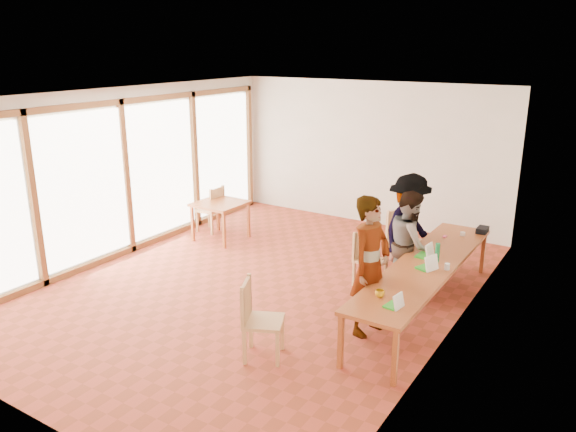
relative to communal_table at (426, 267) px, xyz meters
The scene contains 25 objects.
ground 2.64m from the communal_table, 169.26° to the right, with size 8.00×8.00×0.00m, color #A23B27.
wall_back 4.40m from the communal_table, 125.34° to the left, with size 6.00×0.10×3.00m, color silver.
wall_front 5.19m from the communal_table, 119.20° to the right, with size 6.00×0.10×3.00m, color silver.
wall_right 1.05m from the communal_table, 43.47° to the right, with size 0.10×8.00×3.00m, color silver.
window_wall 5.54m from the communal_table, behind, with size 0.10×8.00×3.00m, color white.
ceiling 3.44m from the communal_table, 169.26° to the right, with size 6.00×8.00×0.04m, color white.
communal_table is the anchor object (origin of this frame).
side_table 4.58m from the communal_table, 167.91° to the left, with size 0.90×0.90×0.75m.
chair_near 2.63m from the communal_table, 120.82° to the right, with size 0.62×0.62×0.53m.
chair_mid 1.23m from the communal_table, 158.02° to the left, with size 0.49×0.49×0.48m.
chair_far 1.86m from the communal_table, 122.77° to the left, with size 0.57×0.57×0.53m.
chair_empty 1.42m from the communal_table, 119.49° to the left, with size 0.59×0.59×0.52m.
chair_spare 5.02m from the communal_table, 165.89° to the left, with size 0.45×0.45×0.51m.
person_near 1.06m from the communal_table, 115.42° to the right, with size 0.69×0.45×1.88m, color gray.
person_mid 0.66m from the communal_table, 131.41° to the left, with size 0.80×0.62×1.64m, color gray.
person_far 1.02m from the communal_table, 125.67° to the left, with size 1.17×0.67×1.81m, color gray.
laptop_near 1.53m from the communal_table, 84.36° to the right, with size 0.21×0.23×0.18m.
laptop_mid 0.23m from the communal_table, 63.37° to the right, with size 0.29×0.31×0.21m.
laptop_far 0.29m from the communal_table, 108.99° to the left, with size 0.23×0.26×0.21m.
yellow_mug 1.36m from the communal_table, 95.00° to the right, with size 0.12×0.12×0.09m, color orange.
green_bottle 0.26m from the communal_table, 55.48° to the left, with size 0.07×0.07×0.28m, color #146D35.
clear_glass 0.33m from the communal_table, 10.69° to the right, with size 0.07×0.07×0.09m, color silver.
condiment_cup 1.49m from the communal_table, 86.55° to the left, with size 0.08×0.08×0.06m, color white.
pink_phone 1.28m from the communal_table, 95.99° to the left, with size 0.05×0.10×0.01m, color #E84583.
black_pouch 1.85m from the communal_table, 80.14° to the left, with size 0.16×0.26×0.09m, color black.
Camera 1 is at (4.78, -6.77, 3.70)m, focal length 35.00 mm.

